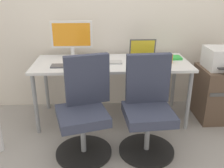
{
  "coord_description": "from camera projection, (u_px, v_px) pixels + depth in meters",
  "views": [
    {
      "loc": [
        -0.13,
        -2.76,
        1.54
      ],
      "look_at": [
        0.0,
        -0.05,
        0.46
      ],
      "focal_mm": 40.66,
      "sensor_mm": 36.0,
      "label": 1
    }
  ],
  "objects": [
    {
      "name": "open_laptop",
      "position": [
        143.0,
        55.0,
        2.95
      ],
      "size": [
        0.31,
        0.26,
        0.23
      ],
      "color": "#4C4C51",
      "rests_on": "desk"
    },
    {
      "name": "phone_near_monitor",
      "position": [
        89.0,
        68.0,
        2.65
      ],
      "size": [
        0.07,
        0.14,
        0.01
      ],
      "primitive_type": "cube",
      "color": "black",
      "rests_on": "desk"
    },
    {
      "name": "printer",
      "position": [
        223.0,
        58.0,
        2.88
      ],
      "size": [
        0.38,
        0.4,
        0.24
      ],
      "color": "silver",
      "rests_on": "side_cabinet"
    },
    {
      "name": "pen_cup",
      "position": [
        143.0,
        51.0,
        3.14
      ],
      "size": [
        0.07,
        0.07,
        0.1
      ],
      "primitive_type": "cylinder",
      "color": "slate",
      "rests_on": "desk"
    },
    {
      "name": "back_wall",
      "position": [
        110.0,
        5.0,
        3.05
      ],
      "size": [
        4.4,
        0.04,
        2.6
      ],
      "primitive_type": "cube",
      "color": "silver",
      "rests_on": "ground"
    },
    {
      "name": "side_cabinet",
      "position": [
        217.0,
        93.0,
        3.04
      ],
      "size": [
        0.45,
        0.51,
        0.63
      ],
      "color": "brown",
      "rests_on": "ground"
    },
    {
      "name": "notebook",
      "position": [
        172.0,
        58.0,
        2.99
      ],
      "size": [
        0.21,
        0.15,
        0.03
      ],
      "primitive_type": "cube",
      "color": "green",
      "rests_on": "desk"
    },
    {
      "name": "office_chair_left",
      "position": [
        84.0,
        112.0,
        2.37
      ],
      "size": [
        0.54,
        0.54,
        0.94
      ],
      "color": "black",
      "rests_on": "ground"
    },
    {
      "name": "mouse_by_monitor",
      "position": [
        105.0,
        68.0,
        2.62
      ],
      "size": [
        0.06,
        0.1,
        0.03
      ],
      "primitive_type": "ellipsoid",
      "color": "#515156",
      "rests_on": "desk"
    },
    {
      "name": "mouse_by_laptop",
      "position": [
        134.0,
        65.0,
        2.7
      ],
      "size": [
        0.06,
        0.1,
        0.03
      ],
      "primitive_type": "ellipsoid",
      "color": "#515156",
      "rests_on": "desk"
    },
    {
      "name": "coffee_mug",
      "position": [
        169.0,
        59.0,
        2.83
      ],
      "size": [
        0.08,
        0.08,
        0.09
      ],
      "primitive_type": "cylinder",
      "color": "orange",
      "rests_on": "desk"
    },
    {
      "name": "ground_plane",
      "position": [
        112.0,
        117.0,
        3.14
      ],
      "size": [
        5.28,
        5.28,
        0.0
      ],
      "primitive_type": "plane",
      "color": "gray"
    },
    {
      "name": "desktop_monitor",
      "position": [
        72.0,
        37.0,
        2.95
      ],
      "size": [
        0.48,
        0.18,
        0.43
      ],
      "color": "silver",
      "rests_on": "desk"
    },
    {
      "name": "office_chair_right",
      "position": [
        148.0,
        110.0,
        2.4
      ],
      "size": [
        0.54,
        0.54,
        0.94
      ],
      "color": "black",
      "rests_on": "ground"
    },
    {
      "name": "keyboard_by_laptop",
      "position": [
        107.0,
        62.0,
        2.83
      ],
      "size": [
        0.34,
        0.12,
        0.02
      ],
      "primitive_type": "cube",
      "color": "#B7B7B7",
      "rests_on": "desk"
    },
    {
      "name": "keyboard_by_monitor",
      "position": [
        67.0,
        66.0,
        2.71
      ],
      "size": [
        0.34,
        0.12,
        0.02
      ],
      "primitive_type": "cube",
      "color": "#515156",
      "rests_on": "desk"
    },
    {
      "name": "desk",
      "position": [
        112.0,
        67.0,
        2.89
      ],
      "size": [
        1.75,
        0.69,
        0.71
      ],
      "color": "silver",
      "rests_on": "ground"
    }
  ]
}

